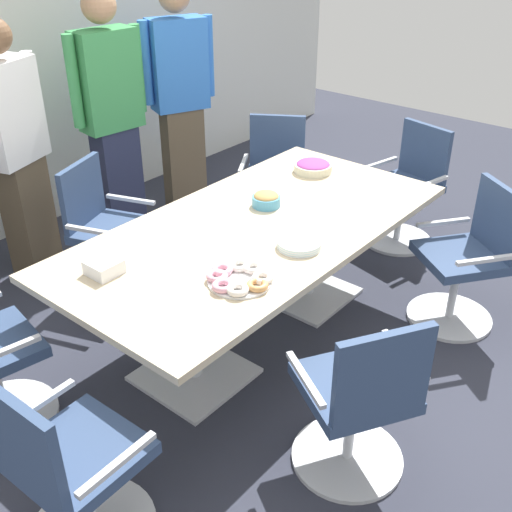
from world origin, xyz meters
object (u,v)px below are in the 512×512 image
(conference_table, at_px, (256,245))
(person_standing_1, at_px, (16,149))
(person_standing_3, at_px, (180,97))
(office_chair_3, at_px, (359,404))
(snack_bowl_cookies, at_px, (266,199))
(plate_stack, at_px, (299,244))
(napkin_pile, at_px, (104,267))
(office_chair_0, at_px, (108,237))
(office_chair_5, at_px, (407,192))
(snack_bowl_candy_mix, at_px, (313,166))
(person_standing_2, at_px, (112,116))
(office_chair_4, at_px, (466,264))
(office_chair_2, at_px, (70,473))
(office_chair_6, at_px, (275,183))
(donut_platter, at_px, (239,278))

(conference_table, bearing_deg, person_standing_1, 103.62)
(person_standing_1, bearing_deg, person_standing_3, 157.21)
(person_standing_3, bearing_deg, office_chair_3, 81.78)
(snack_bowl_cookies, height_order, plate_stack, snack_bowl_cookies)
(napkin_pile, bearing_deg, office_chair_0, 52.66)
(office_chair_5, bearing_deg, snack_bowl_candy_mix, 81.53)
(office_chair_0, xyz_separation_m, person_standing_2, (0.57, 0.57, 0.58))
(person_standing_1, bearing_deg, office_chair_4, 98.34)
(office_chair_2, height_order, napkin_pile, office_chair_2)
(office_chair_0, bearing_deg, person_standing_3, -176.85)
(snack_bowl_cookies, bearing_deg, snack_bowl_candy_mix, 8.59)
(office_chair_3, height_order, office_chair_6, same)
(person_standing_2, xyz_separation_m, plate_stack, (-0.38, -2.00, -0.21))
(office_chair_3, height_order, office_chair_4, same)
(person_standing_1, bearing_deg, person_standing_2, 155.11)
(office_chair_3, distance_m, person_standing_3, 3.16)
(snack_bowl_candy_mix, xyz_separation_m, napkin_pile, (-1.75, 0.03, -0.00))
(office_chair_0, distance_m, office_chair_2, 2.00)
(person_standing_3, distance_m, plate_stack, 2.26)
(office_chair_4, xyz_separation_m, snack_bowl_cookies, (-0.71, 1.03, 0.39))
(office_chair_2, distance_m, office_chair_3, 1.26)
(office_chair_0, bearing_deg, office_chair_2, 26.62)
(person_standing_2, distance_m, snack_bowl_cookies, 1.55)
(office_chair_5, distance_m, snack_bowl_cookies, 1.52)
(office_chair_0, distance_m, person_standing_3, 1.49)
(plate_stack, bearing_deg, snack_bowl_cookies, 57.79)
(conference_table, distance_m, person_standing_3, 1.96)
(conference_table, xyz_separation_m, office_chair_2, (-1.60, -0.37, -0.22))
(office_chair_6, xyz_separation_m, person_standing_2, (-0.85, 0.87, 0.58))
(office_chair_2, xyz_separation_m, snack_bowl_candy_mix, (2.47, 0.59, 0.38))
(office_chair_6, relative_size, person_standing_2, 0.49)
(snack_bowl_cookies, distance_m, plate_stack, 0.55)
(donut_platter, bearing_deg, person_standing_1, 87.40)
(office_chair_3, height_order, person_standing_3, person_standing_3)
(office_chair_3, bearing_deg, office_chair_5, 53.61)
(office_chair_6, relative_size, person_standing_3, 0.49)
(office_chair_2, xyz_separation_m, office_chair_4, (2.55, -0.54, 0.00))
(office_chair_3, xyz_separation_m, office_chair_5, (2.23, 0.94, 0.00))
(person_standing_3, bearing_deg, person_standing_1, 18.18)
(plate_stack, bearing_deg, office_chair_3, -124.81)
(person_standing_2, height_order, napkin_pile, person_standing_2)
(conference_table, xyz_separation_m, office_chair_5, (1.70, -0.11, -0.22))
(office_chair_2, bearing_deg, office_chair_6, 110.53)
(office_chair_5, xyz_separation_m, snack_bowl_cookies, (-1.45, 0.23, 0.39))
(office_chair_6, xyz_separation_m, plate_stack, (-1.23, -1.13, 0.37))
(office_chair_0, distance_m, napkin_pile, 1.12)
(snack_bowl_candy_mix, bearing_deg, person_standing_3, 84.03)
(office_chair_3, bearing_deg, person_standing_2, 102.95)
(office_chair_3, bearing_deg, office_chair_2, 178.39)
(donut_platter, bearing_deg, office_chair_6, 33.09)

